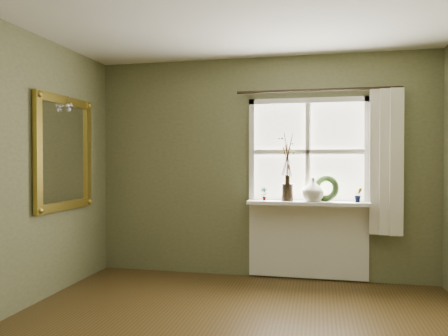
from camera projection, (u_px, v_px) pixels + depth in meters
wall_back at (261, 167)px, 5.22m from camera, size 4.00×0.10×2.60m
window_frame at (308, 152)px, 5.03m from camera, size 1.36×0.06×1.24m
window_sill at (307, 203)px, 4.94m from camera, size 1.36×0.26×0.04m
window_apron at (308, 240)px, 5.05m from camera, size 1.36×0.04×0.88m
dark_jug at (287, 192)px, 4.98m from camera, size 0.15×0.15×0.20m
cream_vase at (313, 190)px, 4.92m from camera, size 0.26×0.26×0.26m
wreath at (326, 191)px, 4.93m from camera, size 0.33×0.23×0.31m
potted_plant_left at (264, 194)px, 5.04m from camera, size 0.08×0.06×0.15m
potted_plant_right at (358, 195)px, 4.82m from camera, size 0.11×0.10×0.16m
curtain at (386, 162)px, 4.76m from camera, size 0.36×0.12×1.59m
curtain_rod at (317, 90)px, 4.94m from camera, size 1.84×0.03×0.03m
gilt_mirror at (65, 153)px, 4.62m from camera, size 0.10×1.01×1.20m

